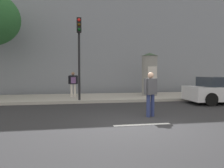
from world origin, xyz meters
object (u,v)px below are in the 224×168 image
traffic_light (79,45)px  pedestrian_with_backpack (151,91)px  poster_column (150,74)px  pedestrian_in_dark_shirt (73,82)px

traffic_light → pedestrian_with_backpack: (2.41, -4.10, -2.07)m
traffic_light → poster_column: traffic_light is taller
traffic_light → poster_column: size_ratio=1.57×
traffic_light → pedestrian_with_backpack: traffic_light is taller
pedestrian_in_dark_shirt → pedestrian_with_backpack: bearing=-65.5°
traffic_light → pedestrian_with_backpack: size_ratio=2.64×
pedestrian_with_backpack → pedestrian_in_dark_shirt: 6.57m
pedestrian_in_dark_shirt → traffic_light: bearing=-80.6°
traffic_light → pedestrian_in_dark_shirt: 2.76m
poster_column → pedestrian_with_backpack: 6.28m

